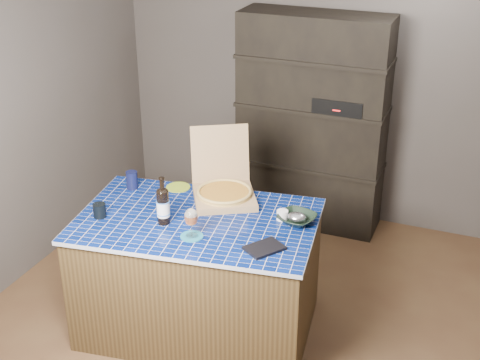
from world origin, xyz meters
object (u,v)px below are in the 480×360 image
at_px(wine_glass, 191,218).
at_px(bowl, 297,219).
at_px(pizza_box, 224,190).
at_px(dvd_case, 264,248).
at_px(kitchen_island, 199,274).
at_px(mead_bottle, 163,205).

bearing_deg(wine_glass, bowl, 37.19).
distance_m(pizza_box, bowl, 0.57).
height_order(wine_glass, dvd_case, wine_glass).
bearing_deg(dvd_case, wine_glass, -142.02).
xyz_separation_m(kitchen_island, wine_glass, (0.07, -0.21, 0.54)).
bearing_deg(dvd_case, kitchen_island, -165.19).
bearing_deg(pizza_box, wine_glass, -117.74).
distance_m(kitchen_island, mead_bottle, 0.57).
height_order(kitchen_island, wine_glass, wine_glass).
bearing_deg(mead_bottle, pizza_box, 64.24).
xyz_separation_m(wine_glass, dvd_case, (0.45, 0.03, -0.12)).
height_order(pizza_box, bowl, pizza_box).
xyz_separation_m(kitchen_island, bowl, (0.59, 0.19, 0.44)).
bearing_deg(pizza_box, kitchen_island, -128.23).
relative_size(kitchen_island, wine_glass, 8.82).
height_order(mead_bottle, dvd_case, mead_bottle).
height_order(dvd_case, bowl, bowl).
distance_m(pizza_box, dvd_case, 0.69).
bearing_deg(bowl, mead_bottle, -157.84).
bearing_deg(kitchen_island, pizza_box, 73.75).
distance_m(kitchen_island, wine_glass, 0.58).
xyz_separation_m(mead_bottle, wine_glass, (0.23, -0.09, 0.01)).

